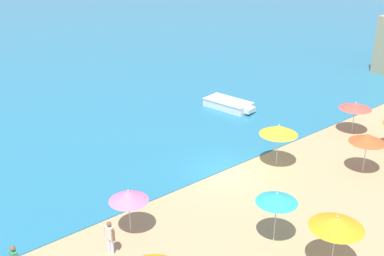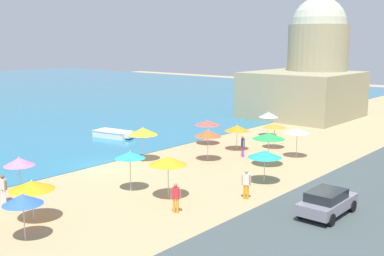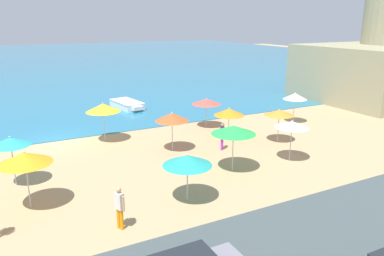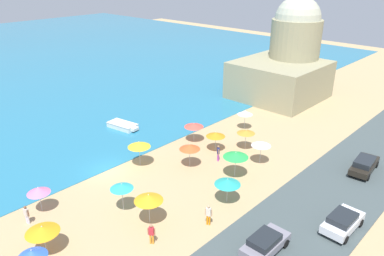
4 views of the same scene
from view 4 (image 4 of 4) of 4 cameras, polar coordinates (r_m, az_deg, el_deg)
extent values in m
plane|color=tan|center=(37.78, -12.79, -6.34)|extent=(160.00, 160.00, 0.00)
cylinder|color=#B2B2B7|center=(37.13, -0.35, -4.51)|extent=(0.05, 0.05, 1.97)
cone|color=#E75427|center=(36.58, -0.35, -2.88)|extent=(2.06, 2.06, 0.50)
sphere|color=silver|center=(36.46, -0.35, -2.49)|extent=(0.08, 0.08, 0.08)
cylinder|color=#B2B2B7|center=(40.39, 3.58, -2.31)|extent=(0.05, 0.05, 1.72)
cone|color=orange|center=(39.95, 3.62, -0.96)|extent=(2.06, 2.06, 0.47)
sphere|color=silver|center=(39.84, 3.63, -0.62)|extent=(0.08, 0.08, 0.08)
cylinder|color=#B2B2B7|center=(37.66, -7.96, -4.21)|extent=(0.05, 0.05, 2.11)
cone|color=yellow|center=(37.08, -8.07, -2.46)|extent=(2.26, 2.26, 0.54)
sphere|color=silver|center=(36.95, -8.10, -2.04)|extent=(0.08, 0.08, 0.08)
cylinder|color=#B2B2B7|center=(32.07, 5.37, -9.79)|extent=(0.05, 0.05, 1.77)
cone|color=teal|center=(31.50, 5.44, -8.16)|extent=(2.21, 2.21, 0.47)
sphere|color=silver|center=(31.36, 5.46, -7.75)|extent=(0.08, 0.08, 0.08)
cylinder|color=#B2B2B7|center=(28.97, -21.55, -15.82)|extent=(0.05, 0.05, 1.74)
cone|color=orange|center=(28.34, -21.87, -14.17)|extent=(2.34, 2.34, 0.46)
sphere|color=silver|center=(28.19, -21.95, -13.75)|extent=(0.08, 0.08, 0.08)
cylinder|color=#B2B2B7|center=(38.29, 10.37, -3.94)|extent=(0.05, 0.05, 2.05)
cone|color=silver|center=(37.77, 10.50, -2.39)|extent=(1.97, 1.97, 0.36)
sphere|color=silver|center=(37.68, 10.52, -2.10)|extent=(0.08, 0.08, 0.08)
cylinder|color=#B2B2B7|center=(31.33, -10.51, -10.62)|extent=(0.05, 0.05, 2.14)
cone|color=teal|center=(30.67, -10.68, -8.73)|extent=(1.89, 1.89, 0.41)
sphere|color=silver|center=(30.55, -10.71, -8.36)|extent=(0.08, 0.08, 0.08)
cylinder|color=#B2B2B7|center=(46.01, 8.01, 1.00)|extent=(0.05, 0.05, 1.95)
cone|color=silver|center=(45.58, 8.10, 2.35)|extent=(1.84, 1.84, 0.48)
sphere|color=silver|center=(45.48, 8.11, 2.66)|extent=(0.08, 0.08, 0.08)
cylinder|color=#B2B2B7|center=(41.05, 8.14, -1.93)|extent=(0.05, 0.05, 1.90)
cone|color=orange|center=(40.60, 8.23, -0.56)|extent=(1.96, 1.96, 0.35)
sphere|color=silver|center=(40.51, 8.24, -0.30)|extent=(0.08, 0.08, 0.08)
cylinder|color=#B2B2B7|center=(35.62, 6.59, -5.84)|extent=(0.05, 0.05, 2.13)
cone|color=green|center=(35.02, 6.68, -4.07)|extent=(2.39, 2.39, 0.45)
sphere|color=silver|center=(34.91, 6.70, -3.70)|extent=(0.08, 0.08, 0.08)
cylinder|color=#B2B2B7|center=(29.70, -6.53, -12.52)|extent=(0.05, 0.05, 2.11)
cone|color=orange|center=(28.98, -6.64, -10.51)|extent=(2.25, 2.25, 0.49)
sphere|color=silver|center=(28.83, -6.67, -10.06)|extent=(0.08, 0.08, 0.08)
cone|color=blue|center=(26.50, -23.22, -17.18)|extent=(1.87, 1.87, 0.49)
sphere|color=silver|center=(26.33, -23.32, -16.72)|extent=(0.08, 0.08, 0.08)
cylinder|color=#B2B2B7|center=(33.21, -22.08, -10.37)|extent=(0.05, 0.05, 1.78)
cone|color=pink|center=(32.64, -22.37, -8.78)|extent=(1.85, 1.85, 0.49)
sphere|color=silver|center=(32.51, -22.45, -8.37)|extent=(0.08, 0.08, 0.08)
cylinder|color=#B2B2B7|center=(42.37, 0.28, -0.88)|extent=(0.05, 0.05, 1.84)
cone|color=#F24E40|center=(41.94, 0.28, 0.45)|extent=(2.18, 2.18, 0.40)
sphere|color=silver|center=(41.85, 0.29, 0.74)|extent=(0.08, 0.08, 0.08)
cylinder|color=orange|center=(29.74, 2.35, -13.80)|extent=(0.14, 0.14, 0.86)
cylinder|color=orange|center=(29.71, 2.69, -13.86)|extent=(0.14, 0.14, 0.86)
cube|color=silver|center=(29.26, 2.54, -12.64)|extent=(0.35, 0.42, 0.68)
sphere|color=tan|center=(28.99, 2.56, -11.89)|extent=(0.22, 0.22, 0.22)
cylinder|color=tan|center=(29.35, 2.08, -12.63)|extent=(0.09, 0.09, 0.61)
cylinder|color=tan|center=(29.24, 3.01, -12.80)|extent=(0.09, 0.09, 0.61)
cylinder|color=orange|center=(28.21, -6.34, -16.45)|extent=(0.14, 0.14, 0.80)
cylinder|color=orange|center=(28.17, -5.97, -16.49)|extent=(0.14, 0.14, 0.80)
cube|color=red|center=(27.73, -6.22, -15.33)|extent=(0.39, 0.42, 0.64)
sphere|color=#A36E4F|center=(27.45, -6.26, -14.60)|extent=(0.22, 0.22, 0.22)
cylinder|color=#A36E4F|center=(27.82, -6.71, -15.35)|extent=(0.09, 0.09, 0.57)
cylinder|color=#A36E4F|center=(27.71, -5.71, -15.46)|extent=(0.09, 0.09, 0.57)
cylinder|color=purple|center=(38.43, 4.01, -4.50)|extent=(0.14, 0.14, 0.83)
cylinder|color=purple|center=(38.59, 3.97, -4.38)|extent=(0.14, 0.14, 0.83)
cube|color=navy|center=(38.16, 4.02, -3.46)|extent=(0.40, 0.42, 0.66)
sphere|color=#9E7351|center=(37.96, 4.04, -2.84)|extent=(0.22, 0.22, 0.22)
cylinder|color=#9E7351|center=(37.98, 4.08, -3.69)|extent=(0.09, 0.09, 0.59)
cylinder|color=#9E7351|center=(38.40, 3.96, -3.36)|extent=(0.09, 0.09, 0.59)
cylinder|color=silver|center=(32.39, -23.67, -12.68)|extent=(0.14, 0.14, 0.77)
cylinder|color=silver|center=(32.51, -23.88, -12.57)|extent=(0.14, 0.14, 0.77)
cube|color=beige|center=(32.07, -23.98, -11.62)|extent=(0.31, 0.41, 0.61)
sphere|color=brown|center=(31.83, -24.11, -10.97)|extent=(0.22, 0.22, 0.22)
cylinder|color=brown|center=(31.93, -23.68, -11.83)|extent=(0.09, 0.09, 0.55)
cylinder|color=brown|center=(32.26, -24.24, -11.55)|extent=(0.09, 0.09, 0.55)
cube|color=black|center=(40.01, 24.76, -5.21)|extent=(4.71, 2.13, 0.56)
cube|color=#1E2328|center=(39.57, 24.81, -4.65)|extent=(2.69, 1.74, 0.54)
cylinder|color=black|center=(41.64, 24.19, -4.41)|extent=(0.66, 0.28, 0.64)
cylinder|color=black|center=(41.39, 26.32, -4.99)|extent=(0.66, 0.28, 0.64)
cylinder|color=black|center=(38.92, 22.96, -6.17)|extent=(0.66, 0.28, 0.64)
cylinder|color=black|center=(38.66, 25.24, -6.81)|extent=(0.66, 0.28, 0.64)
cube|color=silver|center=(31.17, 21.98, -13.21)|extent=(3.96, 1.90, 0.62)
cube|color=#1E2328|center=(30.71, 21.98, -12.57)|extent=(2.23, 1.64, 0.46)
cylinder|color=black|center=(32.62, 21.49, -12.01)|extent=(0.64, 0.23, 0.64)
cylinder|color=black|center=(32.19, 24.30, -13.05)|extent=(0.64, 0.23, 0.64)
cylinder|color=black|center=(30.57, 19.35, -14.29)|extent=(0.64, 0.23, 0.64)
cylinder|color=black|center=(30.11, 22.34, -15.46)|extent=(0.64, 0.23, 0.64)
cube|color=gray|center=(27.69, 11.13, -16.99)|extent=(3.93, 1.76, 0.58)
cube|color=#1E2328|center=(27.22, 10.99, -16.34)|extent=(2.20, 1.55, 0.48)
cylinder|color=black|center=(29.09, 11.16, -15.43)|extent=(0.64, 0.22, 0.64)
cylinder|color=black|center=(28.49, 14.06, -16.71)|extent=(0.64, 0.22, 0.64)
cylinder|color=black|center=(27.34, 7.96, -18.16)|extent=(0.64, 0.22, 0.64)
cube|color=silver|center=(46.73, -10.55, 0.33)|extent=(2.32, 3.92, 0.56)
cube|color=silver|center=(45.40, -8.69, -0.17)|extent=(1.03, 0.60, 0.34)
cube|color=silver|center=(46.61, -10.58, 0.70)|extent=(2.40, 3.93, 0.08)
cube|color=gray|center=(57.79, 13.14, 7.17)|extent=(12.13, 11.71, 5.45)
cylinder|color=gray|center=(60.19, 15.22, 10.41)|extent=(7.45, 7.45, 11.13)
sphere|color=#B4B79E|center=(59.24, 15.80, 15.64)|extent=(6.70, 6.70, 6.70)
camera|label=1|loc=(11.17, -40.47, -9.57)|focal=45.00mm
camera|label=2|loc=(10.42, -77.98, -71.32)|focal=45.00mm
camera|label=3|loc=(18.09, 27.90, -15.52)|focal=35.00mm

